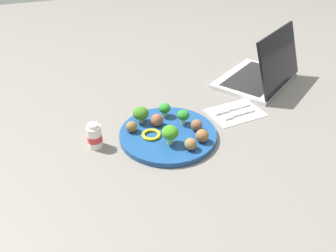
% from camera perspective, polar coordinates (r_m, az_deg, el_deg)
% --- Properties ---
extents(ground_plane, '(4.00, 4.00, 0.00)m').
position_cam_1_polar(ground_plane, '(0.90, 0.00, -1.90)').
color(ground_plane, slate).
extents(plate, '(0.28, 0.28, 0.02)m').
position_cam_1_polar(plate, '(0.90, 0.00, -1.49)').
color(plate, navy).
rests_on(plate, ground_plane).
extents(broccoli_floret_front_right, '(0.04, 0.04, 0.04)m').
position_cam_1_polar(broccoli_floret_front_right, '(0.95, -0.62, 3.21)').
color(broccoli_floret_front_right, '#9EC970').
rests_on(broccoli_floret_front_right, plate).
extents(broccoli_floret_center, '(0.04, 0.04, 0.05)m').
position_cam_1_polar(broccoli_floret_center, '(0.91, 2.82, 1.94)').
color(broccoli_floret_center, '#A9C27F').
rests_on(broccoli_floret_center, plate).
extents(broccoli_floret_back_right, '(0.05, 0.05, 0.05)m').
position_cam_1_polar(broccoli_floret_back_right, '(0.92, -5.04, 2.31)').
color(broccoli_floret_back_right, '#9CB884').
rests_on(broccoli_floret_back_right, plate).
extents(broccoli_floret_near_rim, '(0.05, 0.05, 0.06)m').
position_cam_1_polar(broccoli_floret_near_rim, '(0.83, 0.37, -1.27)').
color(broccoli_floret_near_rim, '#98D07F').
rests_on(broccoli_floret_near_rim, plate).
extents(meatball_mid_left, '(0.04, 0.04, 0.04)m').
position_cam_1_polar(meatball_mid_left, '(0.85, 6.30, -1.79)').
color(meatball_mid_left, brown).
rests_on(meatball_mid_left, plate).
extents(meatball_mid_right, '(0.03, 0.03, 0.03)m').
position_cam_1_polar(meatball_mid_right, '(0.82, 4.19, -3.33)').
color(meatball_mid_right, brown).
rests_on(meatball_mid_right, plate).
extents(meatball_front_left, '(0.04, 0.04, 0.04)m').
position_cam_1_polar(meatball_front_left, '(0.91, -2.06, 1.12)').
color(meatball_front_left, brown).
rests_on(meatball_front_left, plate).
extents(meatball_near_rim, '(0.03, 0.03, 0.03)m').
position_cam_1_polar(meatball_near_rim, '(0.89, 5.28, 0.16)').
color(meatball_near_rim, brown).
rests_on(meatball_near_rim, plate).
extents(meatball_front_right, '(0.03, 0.03, 0.03)m').
position_cam_1_polar(meatball_front_right, '(0.89, -6.73, -0.12)').
color(meatball_front_right, brown).
rests_on(meatball_front_right, plate).
extents(pepper_ring_front_right, '(0.07, 0.07, 0.01)m').
position_cam_1_polar(pepper_ring_front_right, '(0.87, -3.07, -1.61)').
color(pepper_ring_front_right, yellow).
rests_on(pepper_ring_front_right, plate).
extents(napkin, '(0.17, 0.13, 0.01)m').
position_cam_1_polar(napkin, '(1.03, 12.32, 2.49)').
color(napkin, white).
rests_on(napkin, ground_plane).
extents(fork, '(0.12, 0.02, 0.01)m').
position_cam_1_polar(fork, '(1.01, 12.60, 2.15)').
color(fork, silver).
rests_on(fork, napkin).
extents(knife, '(0.15, 0.02, 0.01)m').
position_cam_1_polar(knife, '(1.04, 11.45, 3.11)').
color(knife, white).
rests_on(knife, napkin).
extents(yogurt_bottle, '(0.04, 0.04, 0.07)m').
position_cam_1_polar(yogurt_bottle, '(0.87, -13.36, -1.89)').
color(yogurt_bottle, white).
rests_on(yogurt_bottle, ground_plane).
extents(laptop, '(0.39, 0.35, 0.21)m').
position_cam_1_polar(laptop, '(1.24, 16.85, 9.20)').
color(laptop, silver).
rests_on(laptop, ground_plane).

